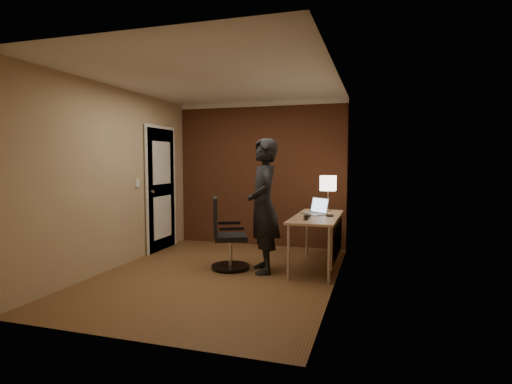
{
  "coord_description": "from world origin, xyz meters",
  "views": [
    {
      "loc": [
        1.97,
        -4.75,
        1.49
      ],
      "look_at": [
        0.35,
        0.55,
        1.05
      ],
      "focal_mm": 28.0,
      "sensor_mm": 36.0,
      "label": 1
    }
  ],
  "objects_px": {
    "desk": "(322,225)",
    "desk_lamp": "(328,184)",
    "office_chair": "(226,238)",
    "mouse": "(307,216)",
    "phone": "(306,219)",
    "laptop": "(316,210)",
    "person": "(263,206)",
    "wallet": "(330,216)"
  },
  "relations": [
    {
      "from": "wallet",
      "to": "person",
      "type": "bearing_deg",
      "value": -154.7
    },
    {
      "from": "desk",
      "to": "wallet",
      "type": "distance_m",
      "value": 0.18
    },
    {
      "from": "laptop",
      "to": "desk",
      "type": "bearing_deg",
      "value": -54.87
    },
    {
      "from": "desk",
      "to": "wallet",
      "type": "height_order",
      "value": "wallet"
    },
    {
      "from": "mouse",
      "to": "phone",
      "type": "distance_m",
      "value": 0.19
    },
    {
      "from": "desk",
      "to": "mouse",
      "type": "distance_m",
      "value": 0.32
    },
    {
      "from": "desk_lamp",
      "to": "person",
      "type": "relative_size",
      "value": 0.3
    },
    {
      "from": "desk",
      "to": "person",
      "type": "xyz_separation_m",
      "value": [
        -0.72,
        -0.41,
        0.29
      ]
    },
    {
      "from": "desk",
      "to": "laptop",
      "type": "relative_size",
      "value": 3.58
    },
    {
      "from": "laptop",
      "to": "person",
      "type": "distance_m",
      "value": 0.84
    },
    {
      "from": "desk_lamp",
      "to": "phone",
      "type": "height_order",
      "value": "desk_lamp"
    },
    {
      "from": "laptop",
      "to": "office_chair",
      "type": "bearing_deg",
      "value": -153.09
    },
    {
      "from": "mouse",
      "to": "office_chair",
      "type": "height_order",
      "value": "office_chair"
    },
    {
      "from": "mouse",
      "to": "wallet",
      "type": "distance_m",
      "value": 0.35
    },
    {
      "from": "mouse",
      "to": "wallet",
      "type": "height_order",
      "value": "mouse"
    },
    {
      "from": "office_chair",
      "to": "person",
      "type": "distance_m",
      "value": 0.7
    },
    {
      "from": "phone",
      "to": "office_chair",
      "type": "distance_m",
      "value": 1.14
    },
    {
      "from": "desk",
      "to": "desk_lamp",
      "type": "distance_m",
      "value": 0.73
    },
    {
      "from": "desk",
      "to": "laptop",
      "type": "distance_m",
      "value": 0.26
    },
    {
      "from": "desk",
      "to": "person",
      "type": "height_order",
      "value": "person"
    },
    {
      "from": "desk_lamp",
      "to": "mouse",
      "type": "distance_m",
      "value": 0.84
    },
    {
      "from": "desk",
      "to": "office_chair",
      "type": "distance_m",
      "value": 1.33
    },
    {
      "from": "laptop",
      "to": "phone",
      "type": "relative_size",
      "value": 3.65
    },
    {
      "from": "laptop",
      "to": "phone",
      "type": "xyz_separation_m",
      "value": [
        -0.05,
        -0.57,
        -0.06
      ]
    },
    {
      "from": "mouse",
      "to": "wallet",
      "type": "relative_size",
      "value": 0.91
    },
    {
      "from": "laptop",
      "to": "mouse",
      "type": "xyz_separation_m",
      "value": [
        -0.07,
        -0.38,
        -0.05
      ]
    },
    {
      "from": "desk",
      "to": "desk_lamp",
      "type": "height_order",
      "value": "desk_lamp"
    },
    {
      "from": "phone",
      "to": "mouse",
      "type": "bearing_deg",
      "value": 95.69
    },
    {
      "from": "desk_lamp",
      "to": "wallet",
      "type": "bearing_deg",
      "value": -79.87
    },
    {
      "from": "desk_lamp",
      "to": "office_chair",
      "type": "height_order",
      "value": "desk_lamp"
    },
    {
      "from": "office_chair",
      "to": "mouse",
      "type": "bearing_deg",
      "value": 10.64
    },
    {
      "from": "wallet",
      "to": "office_chair",
      "type": "distance_m",
      "value": 1.45
    },
    {
      "from": "laptop",
      "to": "phone",
      "type": "bearing_deg",
      "value": -94.64
    },
    {
      "from": "desk_lamp",
      "to": "phone",
      "type": "distance_m",
      "value": 1.0
    },
    {
      "from": "person",
      "to": "desk_lamp",
      "type": "bearing_deg",
      "value": 115.53
    },
    {
      "from": "mouse",
      "to": "phone",
      "type": "bearing_deg",
      "value": -67.9
    },
    {
      "from": "desk",
      "to": "desk_lamp",
      "type": "xyz_separation_m",
      "value": [
        0.02,
        0.48,
        0.55
      ]
    },
    {
      "from": "laptop",
      "to": "wallet",
      "type": "relative_size",
      "value": 3.81
    },
    {
      "from": "desk",
      "to": "office_chair",
      "type": "xyz_separation_m",
      "value": [
        -1.25,
        -0.43,
        -0.17
      ]
    },
    {
      "from": "mouse",
      "to": "laptop",
      "type": "bearing_deg",
      "value": 95.52
    },
    {
      "from": "phone",
      "to": "desk",
      "type": "bearing_deg",
      "value": 69.4
    },
    {
      "from": "desk_lamp",
      "to": "desk",
      "type": "bearing_deg",
      "value": -92.21
    }
  ]
}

